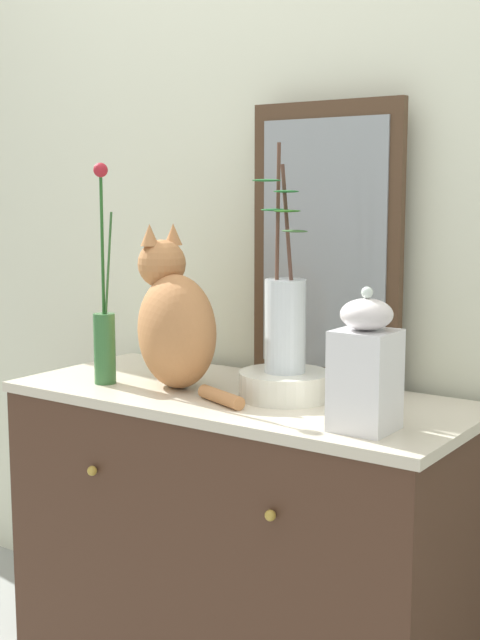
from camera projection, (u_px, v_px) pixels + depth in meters
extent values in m
cube|color=silver|center=(309.00, 187.00, 2.31)|extent=(4.40, 0.08, 2.60)
cube|color=#462C1E|center=(240.00, 553.00, 2.18)|extent=(1.13, 0.49, 0.78)
cube|color=beige|center=(240.00, 398.00, 2.12)|extent=(1.15, 0.50, 0.02)
sphere|color=#B79338|center=(92.00, 471.00, 2.08)|extent=(0.02, 0.02, 0.02)
sphere|color=#B79338|center=(270.00, 515.00, 1.79)|extent=(0.02, 0.02, 0.02)
cube|color=#493321|center=(326.00, 244.00, 2.19)|extent=(0.42, 0.03, 0.71)
cube|color=gray|center=(323.00, 245.00, 2.18)|extent=(0.35, 0.01, 0.62)
ellipsoid|color=#B97A48|center=(176.00, 331.00, 2.16)|extent=(0.30, 0.25, 0.28)
sphere|color=#B97A48|center=(162.00, 264.00, 2.19)|extent=(0.12, 0.12, 0.12)
cone|color=#B97A48|center=(150.00, 235.00, 2.16)|extent=(0.05, 0.05, 0.06)
cone|color=#B97A48|center=(173.00, 234.00, 2.20)|extent=(0.05, 0.05, 0.06)
cylinder|color=#B97A48|center=(221.00, 397.00, 2.00)|extent=(0.16, 0.09, 0.03)
cylinder|color=#336936|center=(105.00, 349.00, 2.21)|extent=(0.06, 0.06, 0.18)
cylinder|color=#255A22|center=(102.00, 246.00, 2.17)|extent=(0.01, 0.01, 0.34)
sphere|color=#A71E29|center=(101.00, 170.00, 2.15)|extent=(0.04, 0.04, 0.04)
cylinder|color=#2E5C2B|center=(109.00, 263.00, 2.17)|extent=(0.03, 0.01, 0.26)
cylinder|color=silver|center=(285.00, 385.00, 2.06)|extent=(0.22, 0.22, 0.06)
cylinder|color=silver|center=(285.00, 326.00, 2.04)|extent=(0.10, 0.10, 0.22)
cylinder|color=#503429|center=(289.00, 242.00, 1.99)|extent=(0.03, 0.03, 0.35)
ellipsoid|color=#2E5126|center=(295.00, 231.00, 1.94)|extent=(0.07, 0.04, 0.01)
ellipsoid|color=#28611B|center=(288.00, 211.00, 1.96)|extent=(0.06, 0.08, 0.01)
ellipsoid|color=#1C5725|center=(286.00, 191.00, 1.95)|extent=(0.06, 0.08, 0.01)
cylinder|color=brown|center=(278.00, 230.00, 2.01)|extent=(0.03, 0.04, 0.40)
ellipsoid|color=#1B632A|center=(275.00, 210.00, 2.01)|extent=(0.07, 0.08, 0.01)
ellipsoid|color=#1F602C|center=(266.00, 180.00, 1.97)|extent=(0.07, 0.08, 0.01)
cube|color=white|center=(365.00, 380.00, 1.77)|extent=(0.12, 0.12, 0.21)
ellipsoid|color=white|center=(367.00, 314.00, 1.75)|extent=(0.11, 0.11, 0.06)
sphere|color=white|center=(367.00, 293.00, 1.75)|extent=(0.02, 0.02, 0.02)
cylinder|color=silver|center=(354.00, 377.00, 1.98)|extent=(0.04, 0.04, 0.13)
cylinder|color=black|center=(355.00, 345.00, 1.97)|extent=(0.00, 0.00, 0.01)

